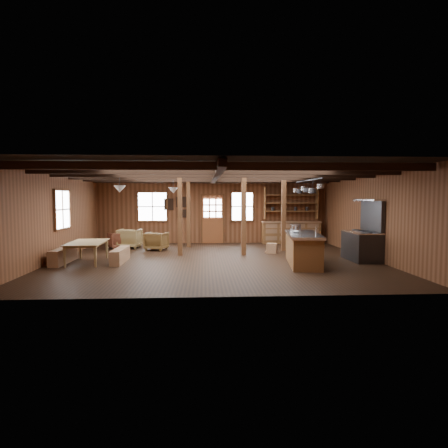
{
  "coord_description": "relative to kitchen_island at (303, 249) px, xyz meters",
  "views": [
    {
      "loc": [
        -0.38,
        -11.84,
        1.98
      ],
      "look_at": [
        0.28,
        0.34,
        1.12
      ],
      "focal_mm": 30.0,
      "sensor_mm": 36.0,
      "label": 1
    }
  ],
  "objects": [
    {
      "name": "room",
      "position": [
        -2.55,
        1.0,
        0.92
      ],
      "size": [
        10.04,
        9.04,
        2.84
      ],
      "color": "black",
      "rests_on": "ground"
    },
    {
      "name": "ceiling_joists",
      "position": [
        -2.55,
        1.18,
        2.2
      ],
      "size": [
        9.8,
        8.82,
        0.18
      ],
      "color": "black",
      "rests_on": "ceiling"
    },
    {
      "name": "timber_posts",
      "position": [
        -2.03,
        3.08,
        0.92
      ],
      "size": [
        3.95,
        2.35,
        2.8
      ],
      "color": "#4F2F16",
      "rests_on": "floor"
    },
    {
      "name": "back_door",
      "position": [
        -2.55,
        5.45,
        0.4
      ],
      "size": [
        1.02,
        0.08,
        2.15
      ],
      "color": "brown",
      "rests_on": "floor"
    },
    {
      "name": "window_back_left",
      "position": [
        -5.15,
        5.46,
        1.12
      ],
      "size": [
        1.32,
        0.06,
        1.32
      ],
      "color": "white",
      "rests_on": "wall_back"
    },
    {
      "name": "window_back_right",
      "position": [
        -1.25,
        5.46,
        1.12
      ],
      "size": [
        1.02,
        0.06,
        1.32
      ],
      "color": "white",
      "rests_on": "wall_back"
    },
    {
      "name": "window_left",
      "position": [
        -7.51,
        1.5,
        1.12
      ],
      "size": [
        0.14,
        1.24,
        1.32
      ],
      "color": "white",
      "rests_on": "wall_back"
    },
    {
      "name": "notice_boards",
      "position": [
        -4.05,
        5.45,
        1.16
      ],
      "size": [
        1.08,
        0.03,
        0.9
      ],
      "color": "silver",
      "rests_on": "wall_back"
    },
    {
      "name": "back_counter",
      "position": [
        0.85,
        5.2,
        0.12
      ],
      "size": [
        2.55,
        0.6,
        2.45
      ],
      "color": "brown",
      "rests_on": "floor"
    },
    {
      "name": "pendant_lamps",
      "position": [
        -4.8,
        2.0,
        1.77
      ],
      "size": [
        1.86,
        2.36,
        0.66
      ],
      "color": "#2C2C2F",
      "rests_on": "ceiling"
    },
    {
      "name": "pot_rack",
      "position": [
        0.46,
        1.3,
        1.79
      ],
      "size": [
        0.34,
        3.0,
        0.46
      ],
      "color": "#2C2C2F",
      "rests_on": "ceiling"
    },
    {
      "name": "kitchen_island",
      "position": [
        0.0,
        0.0,
        0.0
      ],
      "size": [
        1.21,
        2.6,
        1.2
      ],
      "rotation": [
        0.0,
        0.0,
        -0.14
      ],
      "color": "brown",
      "rests_on": "floor"
    },
    {
      "name": "step_stool",
      "position": [
        -0.51,
        2.28,
        -0.3
      ],
      "size": [
        0.48,
        0.41,
        0.36
      ],
      "primitive_type": "cube",
      "rotation": [
        0.0,
        0.0,
        -0.34
      ],
      "color": "#916442",
      "rests_on": "floor"
    },
    {
      "name": "commercial_range",
      "position": [
        2.1,
        0.65,
        0.15
      ],
      "size": [
        0.8,
        1.57,
        1.93
      ],
      "color": "#2C2C2F",
      "rests_on": "floor"
    },
    {
      "name": "dining_table",
      "position": [
        -6.45,
        0.68,
        -0.16
      ],
      "size": [
        1.12,
        1.88,
        0.64
      ],
      "primitive_type": "imported",
      "rotation": [
        0.0,
        0.0,
        1.63
      ],
      "color": "olive",
      "rests_on": "floor"
    },
    {
      "name": "bench_wall",
      "position": [
        -7.2,
        0.68,
        -0.25
      ],
      "size": [
        0.32,
        1.68,
        0.46
      ],
      "primitive_type": "cube",
      "color": "#916442",
      "rests_on": "floor"
    },
    {
      "name": "bench_aisle",
      "position": [
        -5.5,
        0.68,
        -0.26
      ],
      "size": [
        0.3,
        1.57,
        0.43
      ],
      "primitive_type": "cube",
      "color": "#916442",
      "rests_on": "floor"
    },
    {
      "name": "armchair_a",
      "position": [
        -6.29,
        3.94,
        -0.16
      ],
      "size": [
        0.94,
        0.95,
        0.64
      ],
      "primitive_type": "imported",
      "rotation": [
        0.0,
        0.0,
        3.67
      ],
      "color": "brown",
      "rests_on": "floor"
    },
    {
      "name": "armchair_b",
      "position": [
        -4.73,
        3.36,
        -0.13
      ],
      "size": [
        0.92,
        0.94,
        0.69
      ],
      "primitive_type": "imported",
      "rotation": [
        0.0,
        0.0,
        2.85
      ],
      "color": "brown",
      "rests_on": "floor"
    },
    {
      "name": "armchair_c",
      "position": [
        -5.85,
        3.99,
        -0.1
      ],
      "size": [
        0.91,
        0.93,
        0.76
      ],
      "primitive_type": "imported",
      "rotation": [
        0.0,
        0.0,
        3.03
      ],
      "color": "olive",
      "rests_on": "floor"
    },
    {
      "name": "counter_pot",
      "position": [
        -0.02,
        0.81,
        0.56
      ],
      "size": [
        0.33,
        0.33,
        0.2
      ],
      "primitive_type": "cylinder",
      "color": "silver",
      "rests_on": "kitchen_island"
    },
    {
      "name": "bowl",
      "position": [
        -0.22,
        0.1,
        0.49
      ],
      "size": [
        0.24,
        0.24,
        0.06
      ],
      "primitive_type": "imported",
      "rotation": [
        0.0,
        0.0,
        -0.01
      ],
      "color": "silver",
      "rests_on": "kitchen_island"
    }
  ]
}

